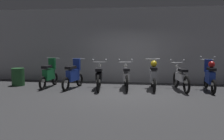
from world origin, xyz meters
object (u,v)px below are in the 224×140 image
object	(u,v)px
motorbike_slot_2	(99,77)
motorbike_slot_4	(153,75)
motorbike_slot_1	(73,75)
motorbike_slot_5	(181,77)
motorbike_slot_3	(126,77)
trash_bin	(18,77)
motorbike_slot_6	(210,76)
motorbike_slot_0	(49,74)

from	to	relation	value
motorbike_slot_2	motorbike_slot_4	bearing A→B (deg)	5.07
motorbike_slot_1	motorbike_slot_2	bearing A→B (deg)	0.36
motorbike_slot_2	motorbike_slot_5	world-z (taller)	same
motorbike_slot_3	trash_bin	bearing A→B (deg)	178.78
motorbike_slot_2	motorbike_slot_4	size ratio (longest dim) A/B	1.15
motorbike_slot_2	motorbike_slot_6	bearing A→B (deg)	3.00
motorbike_slot_4	motorbike_slot_2	bearing A→B (deg)	-174.93
motorbike_slot_3	motorbike_slot_6	xyz separation A→B (m)	(3.14, 0.05, 0.08)
motorbike_slot_0	motorbike_slot_1	xyz separation A→B (m)	(1.05, -0.11, 0.00)
motorbike_slot_5	motorbike_slot_6	bearing A→B (deg)	-0.24
motorbike_slot_1	motorbike_slot_4	size ratio (longest dim) A/B	0.99
motorbike_slot_2	motorbike_slot_1	bearing A→B (deg)	-179.64
motorbike_slot_2	motorbike_slot_4	xyz separation A→B (m)	(2.09, 0.19, 0.07)
motorbike_slot_0	trash_bin	bearing A→B (deg)	173.63
motorbike_slot_1	motorbike_slot_2	xyz separation A→B (m)	(1.03, 0.01, -0.03)
motorbike_slot_1	motorbike_slot_3	distance (m)	2.09
motorbike_slot_1	motorbike_slot_4	world-z (taller)	same
motorbike_slot_4	motorbike_slot_5	bearing A→B (deg)	2.09
motorbike_slot_2	motorbike_slot_4	world-z (taller)	motorbike_slot_4
motorbike_slot_2	motorbike_slot_6	size ratio (longest dim) A/B	1.16
motorbike_slot_6	trash_bin	world-z (taller)	motorbike_slot_6
motorbike_slot_1	motorbike_slot_5	distance (m)	4.17
motorbike_slot_1	motorbike_slot_6	distance (m)	5.22
motorbike_slot_1	motorbike_slot_2	world-z (taller)	motorbike_slot_1
motorbike_slot_0	motorbike_slot_4	world-z (taller)	same
motorbike_slot_4	motorbike_slot_6	bearing A→B (deg)	0.92
motorbike_slot_4	trash_bin	distance (m)	5.63
motorbike_slot_3	trash_bin	world-z (taller)	motorbike_slot_3
motorbike_slot_6	motorbike_slot_2	bearing A→B (deg)	-177.00
motorbike_slot_0	motorbike_slot_6	world-z (taller)	motorbike_slot_6
motorbike_slot_1	motorbike_slot_4	distance (m)	3.13
motorbike_slot_4	motorbike_slot_1	bearing A→B (deg)	-176.49
motorbike_slot_4	trash_bin	size ratio (longest dim) A/B	2.27
motorbike_slot_1	motorbike_slot_3	xyz separation A→B (m)	(2.08, 0.18, -0.03)
motorbike_slot_5	motorbike_slot_4	bearing A→B (deg)	-177.91
motorbike_slot_4	motorbike_slot_6	world-z (taller)	motorbike_slot_6
motorbike_slot_3	motorbike_slot_2	bearing A→B (deg)	-170.63
motorbike_slot_6	motorbike_slot_4	bearing A→B (deg)	-179.08
motorbike_slot_3	trash_bin	xyz separation A→B (m)	(-4.58, 0.10, -0.12)
motorbike_slot_4	trash_bin	bearing A→B (deg)	179.14
motorbike_slot_5	motorbike_slot_2	bearing A→B (deg)	-175.92
motorbike_slot_2	motorbike_slot_3	distance (m)	1.06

